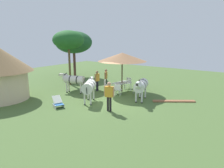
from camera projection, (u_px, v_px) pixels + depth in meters
The scene contains 17 objects.
ground_plane at pixel (106, 102), 13.95m from camera, with size 36.00×36.00×0.00m, color #4B6733.
shade_umbrella at pixel (122, 57), 15.94m from camera, with size 3.75×3.75×3.07m.
patio_dining_table at pixel (122, 83), 16.39m from camera, with size 1.61×1.07×0.74m.
patio_chair_west_end at pixel (128, 82), 17.52m from camera, with size 0.47×0.49×0.90m.
patio_chair_near_lawn at pixel (106, 84), 16.67m from camera, with size 0.57×0.56×0.90m.
patio_chair_east_end at pixel (118, 89), 15.22m from camera, with size 0.54×0.55×0.90m.
patio_chair_near_hut at pixel (137, 87), 15.92m from camera, with size 0.52×0.50×0.90m.
guest_beside_umbrella at pixel (97, 79), 16.56m from camera, with size 0.58×0.26×1.63m.
guest_behind_table at pixel (106, 77), 17.72m from camera, with size 0.51×0.38×1.58m.
standing_watcher at pixel (109, 94), 11.91m from camera, with size 0.34×0.60×1.74m.
striped_lounge_chair at pixel (58, 103), 12.76m from camera, with size 0.79×0.93×0.66m.
zebra_nearest_camera at pixel (141, 86), 13.98m from camera, with size 2.20×1.11×1.57m.
zebra_by_umbrella at pixel (89, 87), 13.60m from camera, with size 1.95×1.40×1.59m.
zebra_toward_hut at pixel (74, 80), 16.05m from camera, with size 1.10×2.14×1.54m.
acacia_tree_left_background at pixel (69, 40), 18.15m from camera, with size 2.75×2.75×4.83m.
acacia_tree_behind_hut at pixel (74, 42), 22.27m from camera, with size 3.94×3.94×4.90m.
brick_patio_kerb at pixel (174, 101), 13.90m from camera, with size 2.80×0.36×0.08m, color #935C3C.
Camera 1 is at (-10.65, -8.07, 4.19)m, focal length 33.30 mm.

